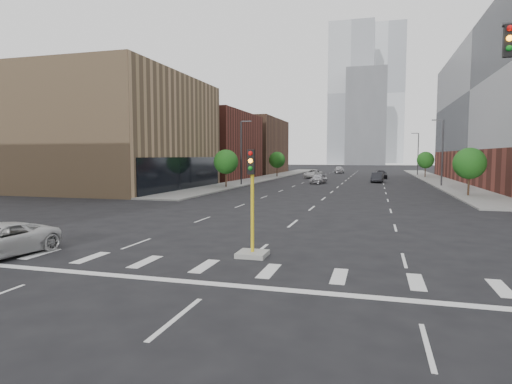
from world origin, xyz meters
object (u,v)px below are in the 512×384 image
at_px(car_mid_right, 377,177).
at_px(median_traffic_signal, 252,233).
at_px(car_near_left, 319,179).
at_px(car_distant, 339,170).
at_px(car_far_left, 313,174).
at_px(car_deep_right, 381,174).

bearing_deg(car_mid_right, median_traffic_signal, -91.22).
distance_m(car_near_left, car_mid_right, 10.11).
relative_size(median_traffic_signal, car_distant, 0.87).
xyz_separation_m(car_near_left, car_mid_right, (8.55, 5.39, 0.04)).
distance_m(car_near_left, car_far_left, 16.37).
relative_size(car_mid_right, car_distant, 0.94).
bearing_deg(car_near_left, car_mid_right, 42.03).
relative_size(car_deep_right, car_distant, 1.04).
distance_m(car_far_left, car_deep_right, 12.44).
height_order(median_traffic_signal, car_distant, median_traffic_signal).
xyz_separation_m(car_far_left, car_deep_right, (12.34, 1.62, -0.04)).
xyz_separation_m(car_near_left, car_distant, (-0.32, 41.42, 0.12)).
height_order(car_far_left, car_deep_right, car_far_left).
height_order(car_mid_right, car_far_left, car_far_left).
bearing_deg(median_traffic_signal, car_far_left, 95.85).
bearing_deg(car_far_left, car_near_left, -73.90).
bearing_deg(car_near_left, car_far_left, 110.78).
relative_size(car_far_left, car_distant, 1.14).
distance_m(car_near_left, car_deep_right, 19.95).
bearing_deg(median_traffic_signal, car_distant, 92.41).
xyz_separation_m(median_traffic_signal, car_near_left, (-3.44, 47.84, -0.23)).
bearing_deg(car_mid_right, car_distant, 108.10).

